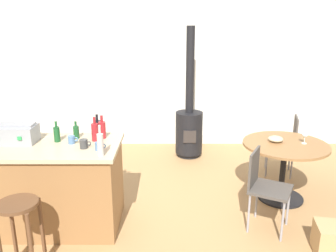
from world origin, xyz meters
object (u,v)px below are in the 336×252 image
object	(u,v)px
kitchen_island	(51,185)
serving_bowl	(275,139)
bottle_3	(75,132)
folding_chair_near	(263,184)
dining_table	(283,157)
cup_0	(98,146)
wooden_stool	(18,221)
folding_chair_far	(285,140)
bottle_4	(94,132)
bottle_6	(100,144)
cup_2	(83,144)
bottle_2	(101,129)
bottle_0	(56,134)
toolbox	(13,134)
wine_glass	(304,135)
wood_stove	(188,125)
cup_1	(71,140)
bottle_1	(97,128)

from	to	relation	value
kitchen_island	serving_bowl	size ratio (longest dim) A/B	8.25
bottle_3	folding_chair_near	bearing A→B (deg)	-7.78
dining_table	cup_0	xyz separation A→B (m)	(-2.10, -0.73, 0.40)
folding_chair_near	wooden_stool	bearing A→B (deg)	-163.54
folding_chair_far	dining_table	bearing A→B (deg)	-109.67
folding_chair_near	bottle_4	world-z (taller)	bottle_4
kitchen_island	folding_chair_far	xyz separation A→B (m)	(2.93, 1.32, 0.05)
bottle_6	cup_2	size ratio (longest dim) A/B	2.60
bottle_4	serving_bowl	xyz separation A→B (m)	(2.09, 0.51, -0.25)
bottle_2	cup_0	bearing A→B (deg)	-84.67
folding_chair_near	bottle_0	bearing A→B (deg)	175.71
folding_chair_near	folding_chair_far	bearing A→B (deg)	63.86
folding_chair_far	cup_2	world-z (taller)	cup_2
bottle_4	cup_2	xyz separation A→B (m)	(-0.07, -0.23, -0.06)
bottle_0	cup_2	world-z (taller)	bottle_0
toolbox	cup_2	bearing A→B (deg)	-12.91
cup_2	bottle_4	bearing A→B (deg)	74.04
cup_2	wine_glass	distance (m)	2.57
bottle_6	dining_table	bearing A→B (deg)	23.43
folding_chair_near	wine_glass	xyz separation A→B (m)	(0.63, 0.63, 0.33)
folding_chair_near	wine_glass	distance (m)	0.95
bottle_3	serving_bowl	xyz separation A→B (m)	(2.31, 0.43, -0.23)
bottle_0	bottle_2	distance (m)	0.47
kitchen_island	bottle_4	distance (m)	0.74
wood_stove	bottle_6	size ratio (longest dim) A/B	6.93
bottle_4	serving_bowl	size ratio (longest dim) A/B	1.45
kitchen_island	toolbox	xyz separation A→B (m)	(-0.36, 0.07, 0.56)
kitchen_island	bottle_0	bearing A→B (deg)	52.14
wood_stove	bottle_4	size ratio (longest dim) A/B	8.02
toolbox	wine_glass	xyz separation A→B (m)	(3.25, 0.50, -0.18)
dining_table	bottle_4	bearing A→B (deg)	-168.51
wooden_stool	bottle_0	distance (m)	0.99
dining_table	wood_stove	bearing A→B (deg)	126.10
bottle_6	serving_bowl	size ratio (longest dim) A/B	1.68
bottle_6	cup_1	xyz separation A→B (m)	(-0.37, 0.35, -0.07)
toolbox	bottle_1	bearing A→B (deg)	15.06
bottle_0	cup_0	bearing A→B (deg)	-27.88
bottle_1	bottle_6	size ratio (longest dim) A/B	0.81
wood_stove	bottle_1	xyz separation A→B (m)	(-1.13, -1.75, 0.49)
bottle_2	cup_2	distance (m)	0.35
bottle_0	cup_0	size ratio (longest dim) A/B	2.01
folding_chair_near	folding_chair_far	distance (m)	1.54
kitchen_island	folding_chair_far	size ratio (longest dim) A/B	1.71
bottle_1	cup_0	xyz separation A→B (m)	(0.10, -0.45, -0.05)
wood_stove	bottle_3	bearing A→B (deg)	-126.14
cup_0	wood_stove	bearing A→B (deg)	65.11
kitchen_island	bottle_6	distance (m)	0.90
kitchen_island	cup_0	distance (m)	0.77
kitchen_island	bottle_2	bearing A→B (deg)	21.92
bottle_1	wood_stove	bearing A→B (deg)	57.27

